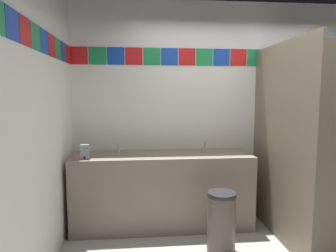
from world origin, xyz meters
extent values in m
cube|color=white|center=(0.00, 1.46, 1.37)|extent=(3.97, 0.08, 2.74)
cube|color=red|center=(-1.88, 1.42, 2.05)|extent=(0.21, 0.01, 0.21)
cube|color=#1E8C4C|center=(-1.65, 1.42, 2.05)|extent=(0.21, 0.01, 0.21)
cube|color=#1947B7|center=(-1.43, 1.42, 2.05)|extent=(0.21, 0.01, 0.21)
cube|color=red|center=(-1.21, 1.42, 2.05)|extent=(0.21, 0.01, 0.21)
cube|color=#1E8C4C|center=(-0.99, 1.42, 2.05)|extent=(0.21, 0.01, 0.21)
cube|color=#1947B7|center=(-0.77, 1.42, 2.05)|extent=(0.21, 0.01, 0.21)
cube|color=red|center=(-0.55, 1.42, 2.05)|extent=(0.21, 0.01, 0.21)
cube|color=#1E8C4C|center=(-0.33, 1.42, 2.05)|extent=(0.21, 0.01, 0.21)
cube|color=#1947B7|center=(-0.11, 1.42, 2.05)|extent=(0.21, 0.01, 0.21)
cube|color=red|center=(0.11, 1.42, 2.05)|extent=(0.21, 0.01, 0.21)
cube|color=#1E8C4C|center=(0.33, 1.42, 2.05)|extent=(0.21, 0.01, 0.21)
cube|color=#1947B7|center=(0.55, 1.42, 2.05)|extent=(0.21, 0.01, 0.21)
cube|color=red|center=(0.77, 1.42, 2.05)|extent=(0.21, 0.01, 0.21)
cube|color=#1E8C4C|center=(0.99, 1.42, 2.05)|extent=(0.21, 0.01, 0.21)
cube|color=#1947B7|center=(1.21, 1.42, 2.05)|extent=(0.21, 0.01, 0.21)
cube|color=red|center=(1.43, 1.42, 2.05)|extent=(0.21, 0.01, 0.21)
cube|color=white|center=(-2.03, 0.00, 1.37)|extent=(0.08, 2.84, 2.74)
cube|color=#1947B7|center=(-1.98, -0.22, 2.05)|extent=(0.01, 0.21, 0.21)
cube|color=red|center=(-1.98, 0.00, 2.05)|extent=(0.01, 0.21, 0.21)
cube|color=#1E8C4C|center=(-1.98, 0.22, 2.05)|extent=(0.01, 0.21, 0.21)
cube|color=#1947B7|center=(-1.98, 0.44, 2.05)|extent=(0.01, 0.21, 0.21)
cube|color=red|center=(-1.98, 0.66, 2.05)|extent=(0.01, 0.21, 0.21)
cube|color=#1E8C4C|center=(-1.98, 0.87, 2.05)|extent=(0.01, 0.21, 0.21)
cube|color=#1947B7|center=(-1.98, 1.09, 2.05)|extent=(0.01, 0.21, 0.21)
cube|color=red|center=(-1.98, 1.31, 2.05)|extent=(0.01, 0.21, 0.21)
cube|color=gray|center=(-0.89, 1.12, 0.44)|extent=(2.10, 0.59, 0.88)
cube|color=gray|center=(-0.89, 1.41, 0.84)|extent=(2.10, 0.03, 0.08)
cylinder|color=white|center=(-1.41, 1.09, 0.83)|extent=(0.34, 0.34, 0.10)
cylinder|color=white|center=(-0.36, 1.09, 0.83)|extent=(0.34, 0.34, 0.10)
cylinder|color=silver|center=(-1.41, 1.23, 0.91)|extent=(0.04, 0.04, 0.05)
cylinder|color=silver|center=(-1.41, 1.18, 0.98)|extent=(0.02, 0.06, 0.09)
cylinder|color=silver|center=(-0.36, 1.23, 0.91)|extent=(0.04, 0.04, 0.05)
cylinder|color=silver|center=(-0.36, 1.18, 0.98)|extent=(0.02, 0.06, 0.09)
cube|color=gray|center=(-1.75, 0.95, 0.96)|extent=(0.09, 0.07, 0.16)
cylinder|color=black|center=(-1.75, 0.90, 0.90)|extent=(0.02, 0.02, 0.03)
cube|color=#726651|center=(0.37, 0.72, 1.07)|extent=(0.04, 1.40, 2.14)
cylinder|color=silver|center=(0.39, 0.04, 1.18)|extent=(0.02, 0.02, 0.10)
cylinder|color=white|center=(0.90, 1.00, 0.20)|extent=(0.38, 0.38, 0.40)
torus|color=white|center=(0.90, 1.00, 0.42)|extent=(0.39, 0.39, 0.05)
cube|color=white|center=(0.90, 1.21, 0.57)|extent=(0.34, 0.17, 0.34)
cylinder|color=brown|center=(-0.34, 0.47, 0.29)|extent=(0.28, 0.28, 0.58)
cylinder|color=#262628|center=(-0.34, 0.47, 0.60)|extent=(0.29, 0.29, 0.04)
camera|label=1|loc=(-1.15, -2.32, 1.60)|focal=31.63mm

